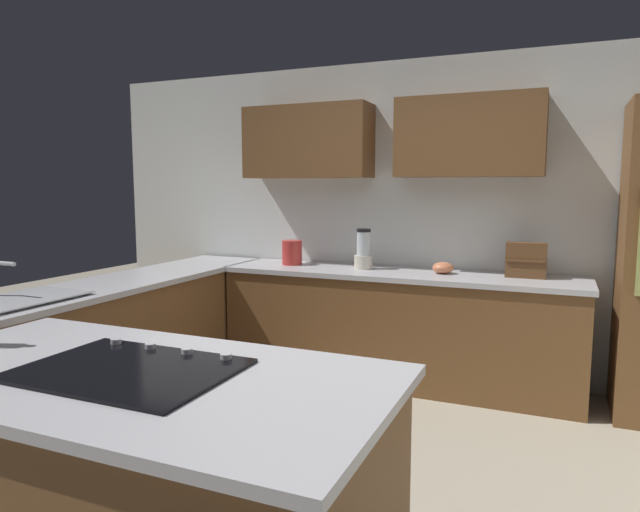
{
  "coord_description": "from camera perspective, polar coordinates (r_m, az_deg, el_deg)",
  "views": [
    {
      "loc": [
        -1.06,
        2.57,
        1.57
      ],
      "look_at": [
        0.41,
        -0.88,
        1.1
      ],
      "focal_mm": 31.54,
      "sensor_mm": 36.0,
      "label": 1
    }
  ],
  "objects": [
    {
      "name": "ground_plane",
      "position": [
        3.19,
        0.62,
        -22.38
      ],
      "size": [
        14.0,
        14.0,
        0.0
      ],
      "primitive_type": "plane",
      "color": "#9E937F"
    },
    {
      "name": "wall_back",
      "position": [
        4.76,
        9.47,
        5.46
      ],
      "size": [
        6.0,
        0.44,
        2.6
      ],
      "color": "silver",
      "rests_on": "ground"
    },
    {
      "name": "lower_cabinets_back",
      "position": [
        4.59,
        7.76,
        -7.4
      ],
      "size": [
        2.8,
        0.6,
        0.86
      ],
      "primitive_type": "cube",
      "color": "brown",
      "rests_on": "ground"
    },
    {
      "name": "countertop_back",
      "position": [
        4.5,
        7.86,
        -1.83
      ],
      "size": [
        2.84,
        0.64,
        0.04
      ],
      "primitive_type": "cube",
      "color": "#B2B2B7",
      "rests_on": "lower_cabinets_back"
    },
    {
      "name": "lower_cabinets_side",
      "position": [
        4.4,
        -19.15,
        -8.36
      ],
      "size": [
        0.6,
        2.9,
        0.86
      ],
      "primitive_type": "cube",
      "color": "brown",
      "rests_on": "ground"
    },
    {
      "name": "countertop_side",
      "position": [
        4.3,
        -19.39,
        -2.57
      ],
      "size": [
        0.64,
        2.94,
        0.04
      ],
      "primitive_type": "cube",
      "color": "#B2B2B7",
      "rests_on": "lower_cabinets_side"
    },
    {
      "name": "island_base",
      "position": [
        2.38,
        -18.4,
        -21.85
      ],
      "size": [
        1.88,
        0.93,
        0.86
      ],
      "primitive_type": "cube",
      "color": "brown",
      "rests_on": "ground"
    },
    {
      "name": "island_top",
      "position": [
        2.2,
        -18.86,
        -11.52
      ],
      "size": [
        1.96,
        1.01,
        0.04
      ],
      "primitive_type": "cube",
      "color": "#B2B2B7",
      "rests_on": "island_base"
    },
    {
      "name": "sink_unit",
      "position": [
        3.74,
        -28.21,
        -3.81
      ],
      "size": [
        0.46,
        0.7,
        0.23
      ],
      "color": "#515456",
      "rests_on": "countertop_side"
    },
    {
      "name": "cooktop",
      "position": [
        2.2,
        -18.78,
        -10.8
      ],
      "size": [
        0.76,
        0.56,
        0.03
      ],
      "color": "black",
      "rests_on": "island_top"
    },
    {
      "name": "blender",
      "position": [
        4.6,
        4.43,
        0.45
      ],
      "size": [
        0.15,
        0.15,
        0.33
      ],
      "color": "beige",
      "rests_on": "countertop_back"
    },
    {
      "name": "mixing_bowl",
      "position": [
        4.45,
        12.37,
        -1.18
      ],
      "size": [
        0.16,
        0.16,
        0.09
      ],
      "primitive_type": "ellipsoid",
      "color": "#CC724C",
      "rests_on": "countertop_back"
    },
    {
      "name": "spice_rack",
      "position": [
        4.41,
        20.17,
        -0.4
      ],
      "size": [
        0.29,
        0.11,
        0.26
      ],
      "color": "brown",
      "rests_on": "countertop_back"
    },
    {
      "name": "kettle",
      "position": [
        4.85,
        -2.86,
        0.36
      ],
      "size": [
        0.17,
        0.17,
        0.21
      ],
      "primitive_type": "cylinder",
      "color": "red",
      "rests_on": "countertop_back"
    }
  ]
}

